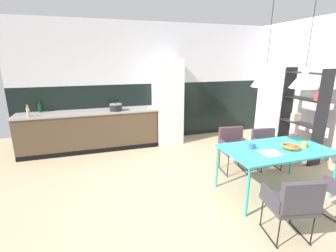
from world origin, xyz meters
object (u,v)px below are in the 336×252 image
object	(u,v)px
open_book	(271,153)
cooking_pot	(116,107)
armchair_facing_counter	(233,144)
refrigerator_column	(167,101)
open_shelf_unit	(302,114)
armchair_head_of_table	(266,143)
mug_white_ceramic	(304,145)
fruit_bowl	(291,146)
pendant_lamp_over_table_far	(304,78)
mug_glass_clear	(252,146)
pendant_lamp_over_table_near	(266,75)
armchair_near_window	(294,201)
bottle_vinegar_dark	(28,112)
dining_table	(276,151)
bottle_oil_tall	(40,108)

from	to	relation	value
open_book	cooking_pot	world-z (taller)	cooking_pot
armchair_facing_counter	cooking_pot	bearing A→B (deg)	-36.11
refrigerator_column	open_book	xyz separation A→B (m)	(0.61, -2.96, -0.29)
refrigerator_column	armchair_facing_counter	distance (m)	2.10
open_book	open_shelf_unit	xyz separation A→B (m)	(1.70, 1.14, 0.20)
armchair_head_of_table	mug_white_ceramic	bearing A→B (deg)	91.91
fruit_bowl	pendant_lamp_over_table_far	world-z (taller)	pendant_lamp_over_table_far
armchair_head_of_table	open_shelf_unit	distance (m)	1.07
open_book	cooking_pot	distance (m)	3.40
fruit_bowl	armchair_head_of_table	bearing A→B (deg)	69.23
mug_glass_clear	pendant_lamp_over_table_far	xyz separation A→B (m)	(0.67, -0.13, 0.99)
pendant_lamp_over_table_near	armchair_facing_counter	bearing A→B (deg)	79.94
armchair_facing_counter	armchair_near_window	bearing A→B (deg)	85.12
refrigerator_column	armchair_facing_counter	bearing A→B (deg)	-70.89
armchair_head_of_table	cooking_pot	distance (m)	3.25
armchair_facing_counter	open_shelf_unit	bearing A→B (deg)	-169.61
armchair_head_of_table	armchair_near_window	bearing A→B (deg)	66.99
fruit_bowl	mug_white_ceramic	size ratio (longest dim) A/B	2.15
refrigerator_column	bottle_vinegar_dark	bearing A→B (deg)	-176.74
dining_table	pendant_lamp_over_table_near	xyz separation A→B (m)	(-0.32, 0.02, 1.13)
fruit_bowl	mug_glass_clear	size ratio (longest dim) A/B	2.04
pendant_lamp_over_table_far	open_shelf_unit	bearing A→B (deg)	41.13
open_book	bottle_vinegar_dark	xyz separation A→B (m)	(-3.62, 2.79, 0.26)
armchair_facing_counter	mug_white_ceramic	bearing A→B (deg)	127.94
dining_table	armchair_near_window	bearing A→B (deg)	-120.15
cooking_pot	bottle_vinegar_dark	size ratio (longest dim) A/B	1.15
cooking_pot	pendant_lamp_over_table_near	xyz separation A→B (m)	(1.77, -2.68, 0.84)
dining_table	pendant_lamp_over_table_near	world-z (taller)	pendant_lamp_over_table_near
armchair_head_of_table	bottle_vinegar_dark	world-z (taller)	bottle_vinegar_dark
armchair_facing_counter	bottle_vinegar_dark	xyz separation A→B (m)	(-3.67, 1.75, 0.48)
armchair_facing_counter	mug_glass_clear	bearing A→B (deg)	82.86
armchair_head_of_table	bottle_vinegar_dark	distance (m)	4.76
open_book	dining_table	bearing A→B (deg)	33.52
bottle_vinegar_dark	open_shelf_unit	distance (m)	5.57
refrigerator_column	armchair_head_of_table	distance (m)	2.46
open_shelf_unit	pendant_lamp_over_table_far	bearing A→B (deg)	-48.87
bottle_vinegar_dark	pendant_lamp_over_table_far	size ratio (longest dim) A/B	0.20
mug_white_ceramic	pendant_lamp_over_table_near	bearing A→B (deg)	172.04
armchair_facing_counter	open_book	distance (m)	1.06
mug_white_ceramic	cooking_pot	distance (m)	3.76
armchair_facing_counter	pendant_lamp_over_table_far	bearing A→B (deg)	124.34
fruit_bowl	open_book	bearing A→B (deg)	-171.91
bottle_vinegar_dark	pendant_lamp_over_table_near	distance (m)	4.47
pendant_lamp_over_table_near	bottle_vinegar_dark	bearing A→B (deg)	143.17
bottle_oil_tall	open_shelf_unit	bearing A→B (deg)	-21.60
cooking_pot	bottle_oil_tall	size ratio (longest dim) A/B	1.12
bottle_vinegar_dark	pendant_lamp_over_table_far	distance (m)	5.00
refrigerator_column	armchair_facing_counter	xyz separation A→B (m)	(0.67, -1.92, -0.51)
armchair_head_of_table	cooking_pot	size ratio (longest dim) A/B	2.58
dining_table	fruit_bowl	distance (m)	0.22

